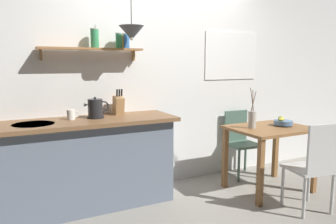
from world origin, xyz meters
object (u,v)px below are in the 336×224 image
object	(u,v)px
dining_chair_far	(240,140)
knife_block	(118,105)
coffee_mug_by_sink	(71,115)
twig_vase	(252,119)
electric_kettle	(96,109)
dining_chair_near	(314,164)
pendant_lamp	(132,33)
dining_table	(270,138)
fruit_bowl	(283,122)

from	to	relation	value
dining_chair_far	knife_block	bearing A→B (deg)	178.40
coffee_mug_by_sink	dining_chair_far	bearing A→B (deg)	1.13
twig_vase	electric_kettle	world-z (taller)	twig_vase
knife_block	coffee_mug_by_sink	world-z (taller)	knife_block
dining_chair_near	twig_vase	world-z (taller)	twig_vase
dining_chair_far	pendant_lamp	distance (m)	2.05
dining_table	pendant_lamp	xyz separation A→B (m)	(-1.52, 0.43, 1.17)
dining_table	coffee_mug_by_sink	distance (m)	2.23
dining_table	twig_vase	bearing A→B (deg)	167.97
dining_chair_near	pendant_lamp	size ratio (longest dim) A/B	1.56
knife_block	pendant_lamp	bearing A→B (deg)	-65.14
dining_chair_near	dining_chair_far	xyz separation A→B (m)	(0.09, 1.24, -0.02)
fruit_bowl	twig_vase	world-z (taller)	twig_vase
dining_table	twig_vase	size ratio (longest dim) A/B	1.97
knife_block	pendant_lamp	size ratio (longest dim) A/B	0.48
dining_chair_far	twig_vase	distance (m)	0.71
dining_chair_near	twig_vase	xyz separation A→B (m)	(-0.19, 0.70, 0.36)
dining_chair_far	coffee_mug_by_sink	world-z (taller)	coffee_mug_by_sink
fruit_bowl	coffee_mug_by_sink	bearing A→B (deg)	166.75
twig_vase	coffee_mug_by_sink	distance (m)	1.97
dining_chair_far	coffee_mug_by_sink	bearing A→B (deg)	-178.87
dining_chair_far	electric_kettle	bearing A→B (deg)	-178.12
dining_chair_near	pendant_lamp	xyz separation A→B (m)	(-1.48, 1.08, 1.29)
dining_table	coffee_mug_by_sink	bearing A→B (deg)	165.83
electric_kettle	dining_table	bearing A→B (deg)	-15.31
knife_block	pendant_lamp	world-z (taller)	pendant_lamp
coffee_mug_by_sink	dining_chair_near	bearing A→B (deg)	-29.74
dining_table	fruit_bowl	bearing A→B (deg)	-2.17
twig_vase	knife_block	distance (m)	1.51
dining_chair_near	pendant_lamp	world-z (taller)	pendant_lamp
dining_table	dining_chair_far	xyz separation A→B (m)	(0.04, 0.58, -0.14)
electric_kettle	coffee_mug_by_sink	distance (m)	0.25
pendant_lamp	electric_kettle	bearing A→B (deg)	166.56
dining_chair_near	twig_vase	distance (m)	0.81
knife_block	dining_chair_near	bearing A→B (deg)	-39.27
dining_chair_near	fruit_bowl	bearing A→B (deg)	70.34
dining_table	dining_chair_near	world-z (taller)	dining_chair_near
dining_table	knife_block	xyz separation A→B (m)	(-1.61, 0.63, 0.41)
twig_vase	coffee_mug_by_sink	size ratio (longest dim) A/B	3.79
dining_table	knife_block	world-z (taller)	knife_block
dining_chair_far	pendant_lamp	xyz separation A→B (m)	(-1.56, -0.15, 1.31)
electric_kettle	pendant_lamp	world-z (taller)	pendant_lamp
coffee_mug_by_sink	fruit_bowl	bearing A→B (deg)	-13.25
twig_vase	pendant_lamp	size ratio (longest dim) A/B	0.79
dining_chair_near	electric_kettle	distance (m)	2.25
dining_chair_far	electric_kettle	world-z (taller)	electric_kettle
twig_vase	coffee_mug_by_sink	bearing A→B (deg)	165.57
dining_chair_far	knife_block	world-z (taller)	knife_block
dining_chair_near	twig_vase	size ratio (longest dim) A/B	1.99
dining_chair_far	fruit_bowl	world-z (taller)	fruit_bowl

